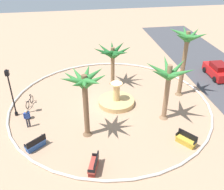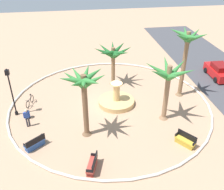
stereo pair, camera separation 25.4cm
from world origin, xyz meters
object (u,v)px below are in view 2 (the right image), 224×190
(bench_west, at_px, (185,141))
(trash_bin, at_px, (28,114))
(palm_tree_near_fountain, at_px, (187,47))
(bench_east, at_px, (35,144))
(parked_car_leftmost, at_px, (219,71))
(person_cyclist_helmet, at_px, (27,117))
(bicycle_red_frame, at_px, (30,101))
(fountain, at_px, (116,101))
(palm_tree_mid_plaza, at_px, (84,86))
(palm_tree_far_side, at_px, (113,54))
(bench_north, at_px, (92,165))
(palm_tree_by_curb, at_px, (168,78))
(lamppost, at_px, (11,89))

(bench_west, height_order, trash_bin, bench_west)
(palm_tree_near_fountain, bearing_deg, bench_west, -18.57)
(bench_east, relative_size, parked_car_leftmost, 0.39)
(person_cyclist_helmet, bearing_deg, palm_tree_near_fountain, 101.53)
(bench_east, height_order, trash_bin, bench_east)
(bicycle_red_frame, bearing_deg, fountain, 82.12)
(palm_tree_mid_plaza, xyz_separation_m, trash_bin, (-3.01, -4.94, -4.04))
(palm_tree_far_side, relative_size, trash_bin, 6.03)
(bench_east, distance_m, bench_north, 4.93)
(palm_tree_by_curb, bearing_deg, bench_east, -79.07)
(palm_tree_far_side, distance_m, bicycle_red_frame, 9.47)
(fountain, height_order, palm_tree_by_curb, palm_tree_by_curb)
(bench_east, bearing_deg, trash_bin, -165.65)
(palm_tree_by_curb, height_order, lamppost, palm_tree_by_curb)
(palm_tree_far_side, xyz_separation_m, person_cyclist_helmet, (6.35, -8.22, -2.46))
(fountain, xyz_separation_m, palm_tree_mid_plaza, (4.08, -3.12, 4.11))
(palm_tree_by_curb, relative_size, bicycle_red_frame, 3.17)
(bench_east, height_order, person_cyclist_helmet, person_cyclist_helmet)
(trash_bin, height_order, bicycle_red_frame, bicycle_red_frame)
(bench_east, relative_size, bench_north, 0.94)
(bicycle_red_frame, bearing_deg, palm_tree_near_fountain, 88.19)
(bench_west, bearing_deg, lamppost, -114.65)
(palm_tree_near_fountain, relative_size, person_cyclist_helmet, 4.03)
(fountain, distance_m, bicycle_red_frame, 8.19)
(fountain, height_order, parked_car_leftmost, fountain)
(bench_east, bearing_deg, bench_west, 82.63)
(palm_tree_far_side, relative_size, parked_car_leftmost, 1.09)
(palm_tree_near_fountain, height_order, palm_tree_by_curb, palm_tree_near_fountain)
(lamppost, bearing_deg, palm_tree_near_fountain, 93.71)
(bench_west, height_order, person_cyclist_helmet, person_cyclist_helmet)
(fountain, relative_size, lamppost, 0.75)
(palm_tree_far_side, relative_size, lamppost, 0.97)
(palm_tree_mid_plaza, bearing_deg, trash_bin, -121.34)
(fountain, height_order, bicycle_red_frame, fountain)
(palm_tree_far_side, xyz_separation_m, bench_west, (10.54, 3.82, -3.06))
(person_cyclist_helmet, bearing_deg, palm_tree_mid_plaza, 69.28)
(bench_east, distance_m, lamppost, 5.61)
(palm_tree_near_fountain, distance_m, lamppost, 15.93)
(palm_tree_by_curb, height_order, person_cyclist_helmet, palm_tree_by_curb)
(palm_tree_near_fountain, relative_size, bench_west, 4.27)
(palm_tree_mid_plaza, relative_size, bench_west, 3.51)
(bench_east, height_order, bench_north, same)
(palm_tree_by_curb, height_order, parked_car_leftmost, palm_tree_by_curb)
(bench_east, relative_size, lamppost, 0.34)
(palm_tree_by_curb, distance_m, person_cyclist_helmet, 11.95)
(fountain, relative_size, bench_west, 2.14)
(bench_east, xyz_separation_m, parked_car_leftmost, (-8.74, 19.41, 0.43))
(bench_east, relative_size, person_cyclist_helmet, 0.93)
(palm_tree_near_fountain, xyz_separation_m, palm_tree_mid_plaza, (4.74, -9.69, -0.71))
(lamppost, relative_size, bicycle_red_frame, 2.72)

